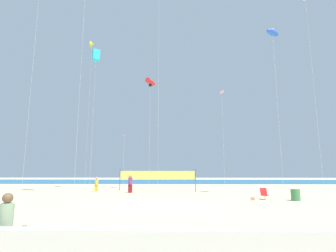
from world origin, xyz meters
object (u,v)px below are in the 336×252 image
at_px(kite_red_tube, 150,82).
at_px(mother_figure, 5,222).
at_px(kite_blue_inflatable, 272,33).
at_px(kite_violet_diamond, 124,136).
at_px(folding_beach_chair, 264,193).
at_px(kite_pink_diamond, 222,94).
at_px(beachgoer_mustard_shirt, 96,184).
at_px(kite_cyan_box, 96,55).
at_px(beachgoer_plum_shirt, 130,183).
at_px(kite_yellow_delta, 92,45).
at_px(kite_white_diamond, 306,10).
at_px(beach_handbag, 253,199).
at_px(toddler_figure, 23,240).
at_px(trash_barrel, 296,195).
at_px(volleyball_net, 156,176).

bearing_deg(kite_red_tube, mother_figure, -94.49).
xyz_separation_m(kite_blue_inflatable, kite_violet_diamond, (-14.94, 7.26, -8.69)).
relative_size(folding_beach_chair, kite_violet_diamond, 0.14).
xyz_separation_m(folding_beach_chair, kite_pink_diamond, (-1.07, 10.59, 11.30)).
relative_size(beachgoer_mustard_shirt, kite_cyan_box, 0.09).
xyz_separation_m(beachgoer_plum_shirt, kite_yellow_delta, (-8.05, 10.03, 20.33)).
bearing_deg(folding_beach_chair, kite_yellow_delta, 144.27).
bearing_deg(kite_blue_inflatable, kite_white_diamond, -19.28).
bearing_deg(beach_handbag, toddler_figure, -126.88).
bearing_deg(trash_barrel, kite_red_tube, 140.92).
bearing_deg(volleyball_net, beach_handbag, -46.94).
bearing_deg(volleyball_net, kite_cyan_box, 174.18).
height_order(kite_pink_diamond, kite_yellow_delta, kite_yellow_delta).
height_order(mother_figure, kite_blue_inflatable, kite_blue_inflatable).
bearing_deg(mother_figure, beachgoer_plum_shirt, 62.99).
bearing_deg(kite_pink_diamond, kite_cyan_box, -173.21).
distance_m(volleyball_net, kite_violet_diamond, 5.94).
bearing_deg(kite_white_diamond, kite_blue_inflatable, 160.72).
distance_m(kite_violet_diamond, kite_yellow_delta, 18.14).
bearing_deg(kite_blue_inflatable, beach_handbag, -149.15).
xyz_separation_m(volleyball_net, kite_blue_inflatable, (11.15, -6.63, 13.21)).
height_order(beachgoer_mustard_shirt, kite_yellow_delta, kite_yellow_delta).
bearing_deg(kite_cyan_box, beach_handbag, -30.85).
distance_m(toddler_figure, kite_violet_diamond, 23.39).
height_order(trash_barrel, kite_blue_inflatable, kite_blue_inflatable).
xyz_separation_m(beach_handbag, kite_white_diamond, (5.94, 0.93, 16.45)).
distance_m(mother_figure, toddler_figure, 0.73).
bearing_deg(folding_beach_chair, kite_cyan_box, 155.62).
bearing_deg(beachgoer_plum_shirt, mother_figure, -82.72).
xyz_separation_m(trash_barrel, kite_cyan_box, (-18.77, 9.52, 15.81)).
xyz_separation_m(beach_handbag, kite_yellow_delta, (-18.55, 16.48, 21.19)).
relative_size(kite_blue_inflatable, kite_violet_diamond, 2.39).
bearing_deg(kite_red_tube, folding_beach_chair, -42.08).
bearing_deg(kite_red_tube, kite_violet_diamond, -171.70).
bearing_deg(kite_white_diamond, beach_handbag, -171.09).
xyz_separation_m(kite_pink_diamond, kite_yellow_delta, (-18.58, 5.31, 9.54)).
bearing_deg(toddler_figure, beachgoer_mustard_shirt, 98.68).
height_order(mother_figure, kite_pink_diamond, kite_pink_diamond).
bearing_deg(toddler_figure, mother_figure, 169.84).
xyz_separation_m(volleyball_net, kite_violet_diamond, (-3.79, 0.63, 4.53)).
xyz_separation_m(folding_beach_chair, kite_cyan_box, (-16.68, 8.73, 15.77)).
bearing_deg(kite_pink_diamond, kite_blue_inflatable, -71.20).
relative_size(toddler_figure, kite_red_tube, 0.06).
height_order(kite_blue_inflatable, kite_pink_diamond, kite_blue_inflatable).
bearing_deg(kite_blue_inflatable, toddler_figure, -130.84).
bearing_deg(toddler_figure, kite_violet_diamond, 91.54).
bearing_deg(kite_red_tube, beachgoer_plum_shirt, -117.46).
relative_size(beachgoer_plum_shirt, trash_barrel, 2.13).
distance_m(folding_beach_chair, kite_cyan_box, 24.56).
relative_size(kite_blue_inflatable, kite_white_diamond, 0.86).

